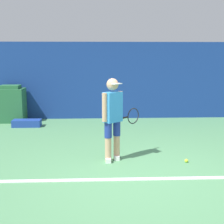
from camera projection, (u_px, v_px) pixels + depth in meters
ground_plane at (140, 176)px, 5.13m from camera, size 24.00×24.00×0.00m
back_wall at (120, 81)px, 9.71m from camera, size 24.00×0.10×2.37m
court_baseline at (141, 179)px, 4.99m from camera, size 21.60×0.10×0.01m
tennis_player at (113, 116)px, 5.77m from camera, size 0.75×0.67×1.55m
tennis_ball at (186, 161)px, 5.77m from camera, size 0.07×0.07×0.07m
covered_chair at (11, 104)px, 9.29m from camera, size 0.79×0.61×1.10m
equipment_bag at (27, 123)px, 8.70m from camera, size 0.77×0.35×0.19m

